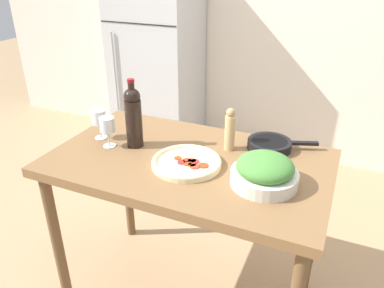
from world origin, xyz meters
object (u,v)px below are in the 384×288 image
Objects in this scene: homemade_pizza at (187,162)px; cast_iron_skillet at (270,144)px; wine_glass_near at (107,126)px; wine_glass_far at (99,119)px; wine_bottle at (133,116)px; salad_bowl at (265,172)px; refrigerator at (157,62)px; pepper_mill at (230,130)px.

homemade_pizza is 0.96× the size of cast_iron_skillet.
wine_glass_near is 0.12m from wine_glass_far.
wine_glass_near is 1.00× the size of wine_glass_far.
wine_bottle is 2.23× the size of wine_glass_near.
cast_iron_skillet is at bearing 45.60° from homemade_pizza.
salad_bowl is (0.90, -0.09, -0.05)m from wine_glass_far.
refrigerator is 1.91m from pepper_mill.
wine_bottle reaches higher than pepper_mill.
homemade_pizza is (-0.36, 0.01, -0.04)m from salad_bowl.
salad_bowl is at bearing -80.95° from cast_iron_skillet.
homemade_pizza is at bearing 178.06° from salad_bowl.
wine_glass_near reaches higher than homemade_pizza.
pepper_mill is (0.57, 0.21, -0.01)m from wine_glass_near.
homemade_pizza is at bearing -2.46° from wine_glass_near.
pepper_mill is 0.77× the size of salad_bowl.
wine_glass_far is 0.72× the size of pepper_mill.
wine_glass_near is 0.82m from cast_iron_skillet.
cast_iron_skillet is at bearing 24.67° from pepper_mill.
wine_glass_far is (-0.10, 0.06, -0.00)m from wine_glass_near.
wine_bottle is 1.08× the size of homemade_pizza.
wine_bottle reaches higher than wine_glass_near.
wine_glass_near is at bearing -32.74° from wine_glass_far.
wine_glass_far is at bearing -164.42° from cast_iron_skillet.
wine_glass_near is at bearing 177.78° from salad_bowl.
wine_glass_near is at bearing -69.10° from refrigerator.
wine_glass_near is (0.64, -1.69, 0.14)m from refrigerator.
wine_glass_near is 0.49× the size of homemade_pizza.
wine_glass_near reaches higher than salad_bowl.
salad_bowl reaches higher than cast_iron_skillet.
refrigerator is 5.25× the size of cast_iron_skillet.
wine_glass_far is 0.49× the size of homemade_pizza.
homemade_pizza is (1.09, -1.71, 0.04)m from refrigerator.
wine_glass_far is 0.55× the size of salad_bowl.
salad_bowl is 0.37m from homemade_pizza.
pepper_mill is at bearing 18.95° from wine_bottle.
pepper_mill reaches higher than wine_glass_near.
refrigerator reaches higher than salad_bowl.
homemade_pizza is (-0.13, -0.23, -0.09)m from pepper_mill.
cast_iron_skillet reaches higher than homemade_pizza.
refrigerator is 8.10× the size of pepper_mill.
salad_bowl is at bearing -7.57° from wine_bottle.
wine_bottle is 0.48m from pepper_mill.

